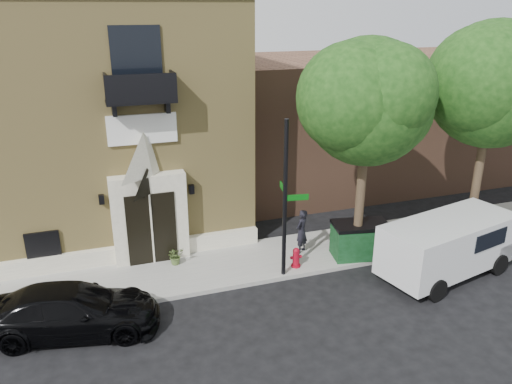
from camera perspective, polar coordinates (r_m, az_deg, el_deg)
ground at (r=16.47m, az=-6.77°, el=-11.74°), size 120.00×120.00×0.00m
sidewalk at (r=17.88m, az=-4.67°, el=-8.60°), size 42.00×3.00×0.15m
church at (r=22.05m, az=-19.54°, el=8.56°), size 12.20×11.01×9.30m
neighbour_building at (r=27.60m, az=13.88°, el=8.27°), size 18.00×8.00×6.40m
street_tree_left at (r=16.78m, az=12.91°, el=10.09°), size 4.97×4.38×7.77m
street_tree_mid at (r=19.79m, az=25.70°, el=11.10°), size 5.21×4.64×8.25m
black_sedan at (r=15.33m, az=-20.27°, el=-12.58°), size 5.14×2.85×1.41m
cargo_van at (r=18.38m, az=21.47°, el=-5.51°), size 5.30×3.04×2.04m
street_sign at (r=16.18m, az=3.38°, el=-0.91°), size 0.85×0.93×5.37m
fire_hydrant at (r=17.63m, az=4.60°, el=-7.46°), size 0.41×0.33×0.72m
dumpster at (r=18.55m, az=11.78°, el=-5.32°), size 2.15×1.46×1.30m
planter at (r=17.99m, az=-9.18°, el=-7.19°), size 0.67×0.61×0.64m
pedestrian_near at (r=18.45m, az=5.21°, el=-4.49°), size 0.73×0.69×1.67m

